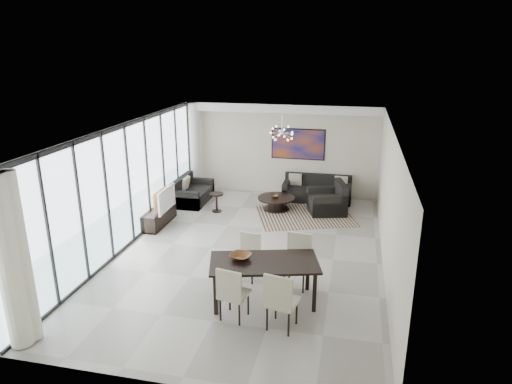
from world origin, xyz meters
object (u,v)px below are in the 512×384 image
(coffee_table, at_px, (276,203))
(sofa_main, at_px, (317,192))
(dining_table, at_px, (264,266))
(television, at_px, (163,199))
(tv_console, at_px, (159,217))

(coffee_table, height_order, sofa_main, sofa_main)
(dining_table, bearing_deg, coffee_table, 97.40)
(sofa_main, bearing_deg, television, -141.56)
(tv_console, bearing_deg, coffee_table, 32.46)
(coffee_table, height_order, tv_console, tv_console)
(sofa_main, height_order, television, television)
(tv_console, distance_m, television, 0.55)
(sofa_main, distance_m, tv_console, 4.92)
(coffee_table, distance_m, sofa_main, 1.56)
(tv_console, height_order, television, television)
(dining_table, bearing_deg, sofa_main, 85.90)
(sofa_main, bearing_deg, tv_console, -143.29)
(coffee_table, relative_size, television, 1.03)
(tv_console, relative_size, dining_table, 0.66)
(tv_console, xyz_separation_m, dining_table, (3.50, -3.17, 0.52))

